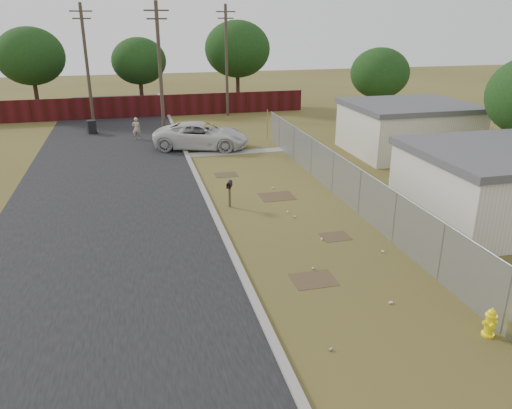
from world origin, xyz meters
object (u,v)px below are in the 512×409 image
object	(u,v)px
fire_hydrant	(490,323)
pedestrian	(136,129)
trash_bin	(92,127)
pickup_truck	(202,136)
mailbox	(230,187)

from	to	relation	value
fire_hydrant	pedestrian	size ratio (longest dim) A/B	0.54
pedestrian	trash_bin	xyz separation A→B (m)	(-3.15, 2.74, -0.27)
pedestrian	pickup_truck	bearing A→B (deg)	144.04
pickup_truck	trash_bin	distance (m)	9.54
fire_hydrant	pedestrian	distance (m)	27.04
pickup_truck	pedestrian	bearing A→B (deg)	67.10
mailbox	pickup_truck	bearing A→B (deg)	88.29
mailbox	trash_bin	distance (m)	18.53
fire_hydrant	pedestrian	bearing A→B (deg)	108.41
pedestrian	trash_bin	bearing A→B (deg)	-35.69
fire_hydrant	pedestrian	xyz separation A→B (m)	(-8.54, 25.66, 0.38)
trash_bin	fire_hydrant	bearing A→B (deg)	-67.62
pedestrian	mailbox	bearing A→B (deg)	109.63
pedestrian	fire_hydrant	bearing A→B (deg)	113.72
mailbox	trash_bin	xyz separation A→B (m)	(-6.85, 17.21, -0.46)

